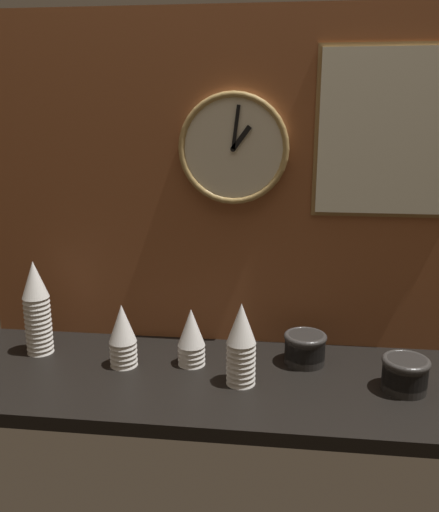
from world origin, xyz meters
TOP-DOWN VIEW (x-y plane):
  - ground_plane at (0.00, 0.00)cm, footprint 160.00×56.00cm
  - wall_tiled_back at (0.00, 26.50)cm, footprint 160.00×3.00cm
  - cup_stack_center at (-7.89, 5.89)cm, footprint 8.39×8.39cm
  - cup_stack_center_right at (8.04, -4.29)cm, footprint 8.39×8.39cm
  - cup_stack_far_left at (-57.58, 8.45)cm, footprint 8.39×8.39cm
  - cup_stack_center_left at (-28.29, 2.71)cm, footprint 8.39×8.39cm
  - bowl_stack_far_right at (53.39, -2.80)cm, footprint 13.10×13.10cm
  - bowl_stack_right at (26.47, 10.76)cm, footprint 13.10×13.10cm
  - wall_clock at (2.86, 23.46)cm, footprint 34.03×2.70cm
  - menu_board at (47.83, 24.35)cm, footprint 41.43×1.32cm

SIDE VIEW (x-z plane):
  - ground_plane at x=0.00cm, z-range -4.00..0.00cm
  - bowl_stack_far_right at x=53.39cm, z-range 0.40..9.96cm
  - bowl_stack_right at x=26.47cm, z-range 0.40..9.96cm
  - cup_stack_center at x=-7.89cm, z-range 0.00..17.96cm
  - cup_stack_center_left at x=-28.29cm, z-range 0.00..19.51cm
  - cup_stack_center_right at x=8.04cm, z-range 0.00..24.15cm
  - cup_stack_far_left at x=-57.58cm, z-range 0.00..30.34cm
  - wall_tiled_back at x=0.00cm, z-range 0.00..105.00cm
  - wall_clock at x=2.86cm, z-range 46.85..80.88cm
  - menu_board at x=47.83cm, z-range 43.64..93.92cm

